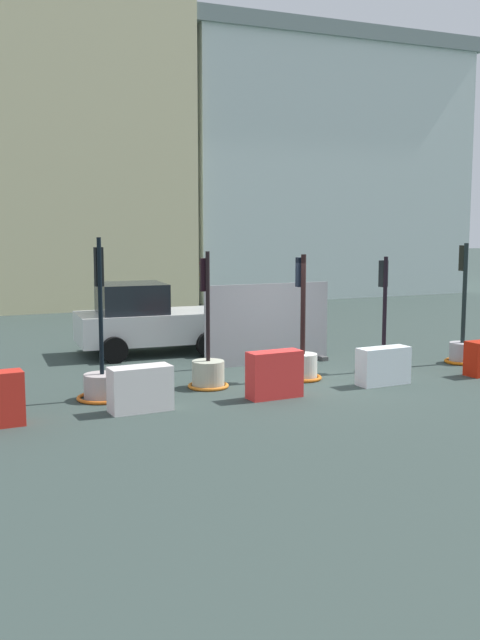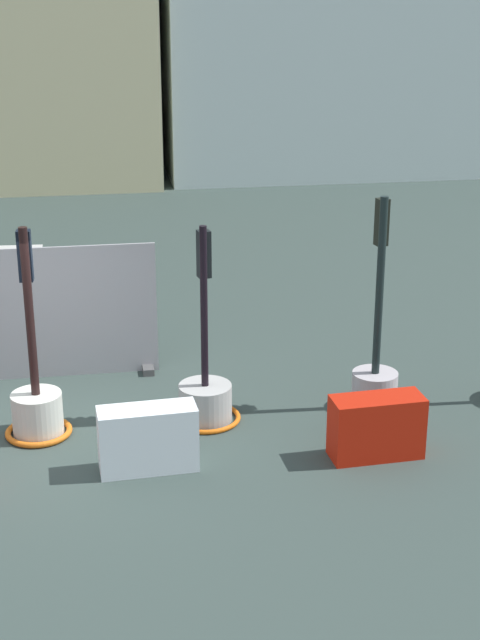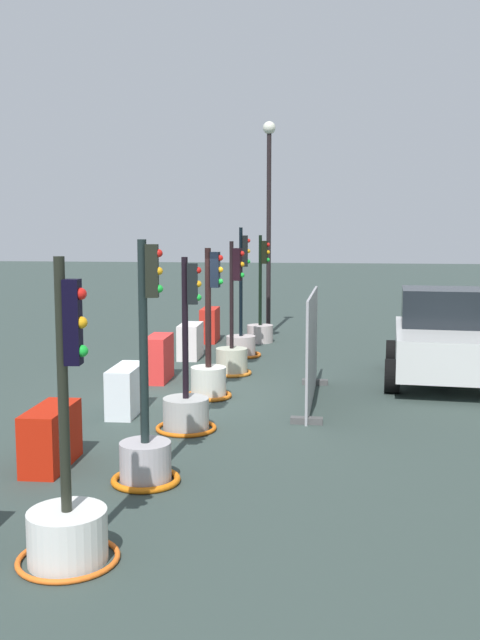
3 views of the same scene
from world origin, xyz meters
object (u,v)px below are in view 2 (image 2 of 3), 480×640
at_px(traffic_light_4, 205,392).
at_px(construction_barrier_4, 377,427).
at_px(construction_barrier_3, 148,439).
at_px(traffic_light_3, 36,400).
at_px(traffic_light_5, 375,375).

bearing_deg(traffic_light_4, construction_barrier_4, -34.67).
relative_size(construction_barrier_3, construction_barrier_4, 1.03).
distance_m(traffic_light_4, construction_barrier_3, 1.45).
relative_size(traffic_light_3, construction_barrier_3, 2.31).
xyz_separation_m(traffic_light_4, construction_barrier_4, (1.89, -1.31, -0.00)).
xyz_separation_m(traffic_light_3, traffic_light_4, (2.13, 0.07, -0.08)).
bearing_deg(traffic_light_3, construction_barrier_4, -17.06).
xyz_separation_m(traffic_light_4, traffic_light_5, (2.28, 0.04, 0.07)).
relative_size(traffic_light_4, traffic_light_5, 0.91).
height_order(traffic_light_3, traffic_light_5, traffic_light_5).
distance_m(traffic_light_3, traffic_light_4, 2.13).
relative_size(traffic_light_4, construction_barrier_3, 2.23).
relative_size(traffic_light_4, construction_barrier_4, 2.31).
distance_m(traffic_light_3, construction_barrier_4, 4.21).
bearing_deg(construction_barrier_4, traffic_light_4, 145.33).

